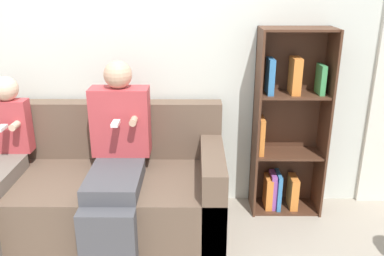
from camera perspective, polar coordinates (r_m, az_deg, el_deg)
name	(u,v)px	position (r m, az deg, el deg)	size (l,w,h in m)	color
back_wall	(128,57)	(3.37, -8.91, 9.84)	(10.00, 0.06, 2.55)	silver
couch	(90,192)	(3.28, -14.09, -8.70)	(2.05, 0.91, 0.94)	brown
adult_seated	(117,154)	(2.99, -10.53, -3.54)	(0.44, 0.86, 1.31)	#47474C
bookshelf	(286,133)	(3.41, 13.06, -0.63)	(0.57, 0.31, 1.53)	#4C2D1E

